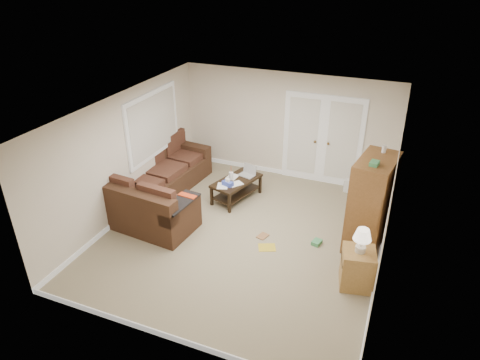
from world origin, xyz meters
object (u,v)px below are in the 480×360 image
at_px(sectional_sofa, 155,189).
at_px(side_cabinet, 358,265).
at_px(coffee_table, 237,188).
at_px(tv_armoire, 371,203).

height_order(sectional_sofa, side_cabinet, side_cabinet).
xyz_separation_m(coffee_table, tv_armoire, (2.82, -0.64, 0.61)).
bearing_deg(tv_armoire, coffee_table, 176.54).
relative_size(coffee_table, side_cabinet, 1.18).
bearing_deg(sectional_sofa, tv_armoire, 8.70).
bearing_deg(coffee_table, side_cabinet, -16.43).
bearing_deg(sectional_sofa, coffee_table, 35.27).
height_order(coffee_table, tv_armoire, tv_armoire).
distance_m(coffee_table, tv_armoire, 2.96).
distance_m(sectional_sofa, coffee_table, 1.75).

